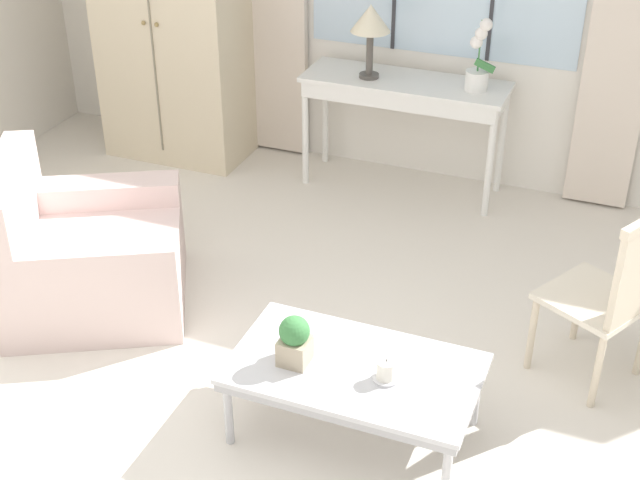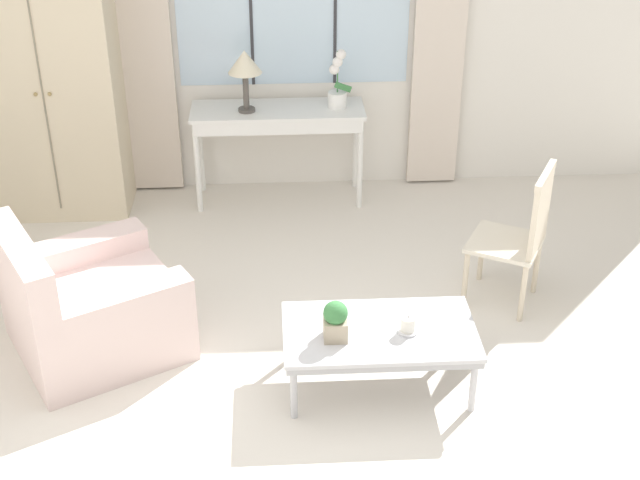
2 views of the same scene
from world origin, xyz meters
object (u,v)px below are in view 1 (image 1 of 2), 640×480
at_px(armoire, 171,7).
at_px(potted_orchid, 478,64).
at_px(potted_plant_small, 295,340).
at_px(coffee_table, 355,374).
at_px(side_chair_wooden, 617,288).
at_px(table_lamp, 371,22).
at_px(armchair_upholstered, 88,259).
at_px(pillar_candle, 386,371).
at_px(console_table, 405,93).

xyz_separation_m(armoire, potted_orchid, (2.15, 0.04, -0.14)).
height_order(potted_orchid, potted_plant_small, potted_orchid).
height_order(coffee_table, potted_plant_small, potted_plant_small).
relative_size(armoire, side_chair_wooden, 2.21).
bearing_deg(potted_orchid, potted_plant_small, -94.47).
xyz_separation_m(table_lamp, armchair_upholstered, (-0.94, -1.93, -0.87)).
bearing_deg(armoire, pillar_candle, -45.64).
xyz_separation_m(side_chair_wooden, coffee_table, (-1.00, -0.80, -0.20)).
bearing_deg(potted_plant_small, console_table, 96.19).
relative_size(potted_orchid, potted_plant_small, 1.95).
xyz_separation_m(armoire, console_table, (1.69, 0.04, -0.40)).
relative_size(console_table, table_lamp, 2.79).
xyz_separation_m(table_lamp, side_chair_wooden, (1.77, -1.59, -0.60)).
relative_size(coffee_table, pillar_candle, 9.45).
relative_size(table_lamp, pillar_candle, 4.17).
bearing_deg(potted_plant_small, coffee_table, 14.58).
xyz_separation_m(armchair_upholstered, side_chair_wooden, (2.71, 0.34, 0.27)).
xyz_separation_m(table_lamp, pillar_candle, (0.92, -2.42, -0.72)).
bearing_deg(armchair_upholstered, pillar_candle, -14.79).
relative_size(armoire, potted_plant_small, 9.16).
bearing_deg(pillar_candle, armoire, 134.36).
bearing_deg(coffee_table, table_lamp, 107.78).
distance_m(table_lamp, coffee_table, 2.63).
xyz_separation_m(console_table, potted_plant_small, (0.27, -2.50, -0.19)).
bearing_deg(coffee_table, potted_plant_small, -165.42).
distance_m(armoire, armchair_upholstered, 2.16).
bearing_deg(console_table, table_lamp, -169.57).
xyz_separation_m(table_lamp, potted_plant_small, (0.51, -2.45, -0.65)).
bearing_deg(potted_plant_small, armchair_upholstered, 160.18).
xyz_separation_m(armoire, potted_plant_small, (1.96, -2.45, -0.58)).
relative_size(table_lamp, potted_plant_small, 2.04).
height_order(console_table, coffee_table, console_table).
xyz_separation_m(potted_orchid, pillar_candle, (0.21, -2.46, -0.52)).
height_order(console_table, side_chair_wooden, side_chair_wooden).
height_order(armoire, coffee_table, armoire).
xyz_separation_m(side_chair_wooden, pillar_candle, (-0.85, -0.83, -0.12)).
bearing_deg(potted_orchid, coffee_table, -88.55).
bearing_deg(armchair_upholstered, console_table, 59.13).
bearing_deg(armchair_upholstered, side_chair_wooden, 7.17).
xyz_separation_m(potted_orchid, armchair_upholstered, (-1.65, -1.97, -0.67)).
bearing_deg(pillar_candle, table_lamp, 110.76).
relative_size(armoire, armchair_upholstered, 1.73).
bearing_deg(armchair_upholstered, armoire, 104.78).
height_order(armoire, table_lamp, armoire).
bearing_deg(pillar_candle, coffee_table, 167.05).
bearing_deg(table_lamp, armchair_upholstered, -116.02).
distance_m(armoire, side_chair_wooden, 3.63).
bearing_deg(table_lamp, console_table, 10.43).
xyz_separation_m(potted_plant_small, pillar_candle, (0.41, 0.03, -0.08)).
xyz_separation_m(potted_orchid, coffee_table, (0.06, -2.43, -0.61)).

